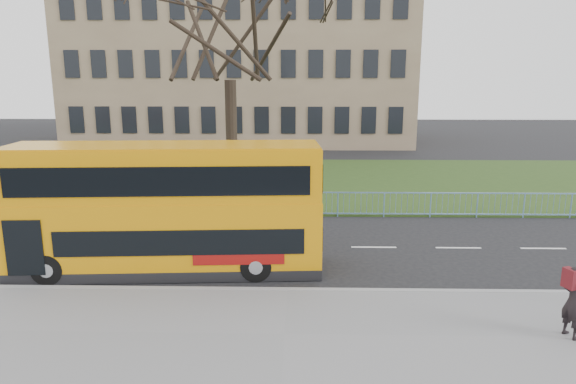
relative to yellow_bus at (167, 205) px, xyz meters
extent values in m
plane|color=black|center=(3.73, -0.11, -2.10)|extent=(120.00, 120.00, 0.00)
cube|color=gray|center=(3.73, -1.66, -2.03)|extent=(80.00, 0.20, 0.14)
cube|color=#243C15|center=(3.73, 14.19, -2.06)|extent=(80.00, 15.40, 0.08)
cube|color=#816B52|center=(-1.27, 34.89, 4.90)|extent=(30.00, 15.00, 14.00)
cube|color=orange|center=(0.00, 0.01, -0.91)|extent=(9.48, 2.82, 1.74)
cube|color=orange|center=(0.00, 0.01, 0.11)|extent=(9.48, 2.82, 0.30)
cube|color=orange|center=(0.00, 0.01, 1.04)|extent=(9.43, 2.77, 1.56)
cube|color=black|center=(0.60, -1.07, -0.84)|extent=(7.21, 0.50, 0.76)
cube|color=black|center=(0.07, -1.09, 0.96)|extent=(8.59, 0.59, 0.85)
cylinder|color=black|center=(-3.27, -1.20, -1.64)|extent=(0.94, 0.31, 0.93)
cylinder|color=black|center=(2.78, -0.82, -1.64)|extent=(0.94, 0.31, 0.93)
imported|color=black|center=(10.28, -4.21, -1.13)|extent=(0.59, 0.72, 1.70)
camera|label=1|loc=(4.05, -15.11, 3.82)|focal=32.00mm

